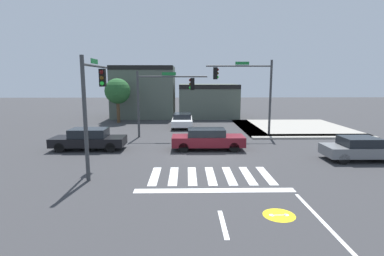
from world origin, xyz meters
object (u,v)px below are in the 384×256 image
object	(u,v)px
traffic_signal_northwest	(164,91)
car_black	(89,139)
car_gray	(361,149)
traffic_signal_northeast	(247,84)
car_white	(182,120)
roadside_tree	(118,91)
car_maroon	(208,139)
traffic_signal_southwest	(94,94)

from	to	relation	value
traffic_signal_northwest	car_black	size ratio (longest dim) A/B	1.18
car_gray	car_black	xyz separation A→B (m)	(-16.55, 2.97, 0.04)
traffic_signal_northeast	car_white	world-z (taller)	traffic_signal_northeast
car_gray	car_black	distance (m)	16.82
car_black	roadside_tree	size ratio (longest dim) A/B	1.00
car_gray	traffic_signal_northwest	bearing A→B (deg)	-32.01
car_gray	traffic_signal_northeast	bearing A→B (deg)	-55.62
car_gray	roadside_tree	distance (m)	23.66
traffic_signal_northwest	car_maroon	bearing A→B (deg)	-55.06
traffic_signal_northeast	roadside_tree	bearing A→B (deg)	-33.94
traffic_signal_northeast	traffic_signal_southwest	size ratio (longest dim) A/B	1.08
traffic_signal_southwest	car_white	size ratio (longest dim) A/B	1.19
car_black	traffic_signal_northwest	bearing A→B (deg)	43.58
traffic_signal_northeast	roadside_tree	size ratio (longest dim) A/B	1.30
traffic_signal_northwest	car_maroon	distance (m)	6.33
traffic_signal_northeast	car_maroon	bearing A→B (deg)	53.75
traffic_signal_southwest	car_black	xyz separation A→B (m)	(-1.93, 4.86, -3.19)
traffic_signal_northwest	traffic_signal_northeast	bearing A→B (deg)	1.37
traffic_signal_southwest	car_black	bearing A→B (deg)	21.65
traffic_signal_northwest	car_gray	size ratio (longest dim) A/B	1.31
traffic_signal_northeast	car_white	distance (m)	8.14
car_black	car_gray	bearing A→B (deg)	-10.18
car_gray	car_white	bearing A→B (deg)	-50.35
car_gray	car_maroon	distance (m)	9.12
roadside_tree	car_white	bearing A→B (deg)	-24.52
roadside_tree	traffic_signal_southwest	bearing A→B (deg)	-81.07
traffic_signal_northwest	car_white	xyz separation A→B (m)	(1.39, 5.22, -2.99)
car_gray	car_maroon	world-z (taller)	car_maroon
traffic_signal_northwest	car_white	size ratio (longest dim) A/B	1.18
traffic_signal_northeast	car_black	bearing A→B (deg)	22.09
traffic_signal_northwest	car_maroon	size ratio (longest dim) A/B	1.17
traffic_signal_northeast	car_white	size ratio (longest dim) A/B	1.29
traffic_signal_northeast	car_white	bearing A→B (deg)	-43.73
car_gray	roadside_tree	world-z (taller)	roadside_tree
traffic_signal_northeast	traffic_signal_northwest	world-z (taller)	traffic_signal_northeast
traffic_signal_southwest	car_maroon	distance (m)	8.24
car_white	car_maroon	bearing A→B (deg)	10.46
car_white	roadside_tree	world-z (taller)	roadside_tree
car_black	roadside_tree	bearing A→B (deg)	93.79
traffic_signal_northeast	roadside_tree	distance (m)	14.75
traffic_signal_southwest	roadside_tree	size ratio (longest dim) A/B	1.20
traffic_signal_northwest	traffic_signal_southwest	distance (m)	9.71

